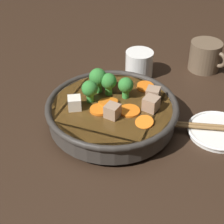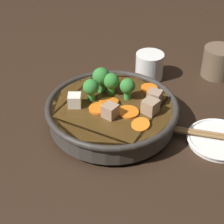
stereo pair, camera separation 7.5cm
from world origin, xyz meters
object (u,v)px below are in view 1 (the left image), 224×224
stirfry_bowl (112,111)px  dark_mug (206,56)px  side_saucer (218,131)px  tea_cup (139,64)px  chopsticks_pair (219,127)px

stirfry_bowl → dark_mug: stirfry_bowl is taller
dark_mug → stirfry_bowl: bearing=-92.5°
side_saucer → tea_cup: size_ratio=1.84×
tea_cup → dark_mug: dark_mug is taller
tea_cup → dark_mug: 0.17m
tea_cup → dark_mug: size_ratio=0.68×
tea_cup → stirfry_bowl: bearing=-65.4°
side_saucer → chopsticks_pair: chopsticks_pair is taller
dark_mug → chopsticks_pair: (0.16, -0.20, -0.02)m
stirfry_bowl → chopsticks_pair: 0.21m
stirfry_bowl → chopsticks_pair: bearing=35.3°
chopsticks_pair → tea_cup: bearing=165.7°
dark_mug → chopsticks_pair: size_ratio=0.49×
dark_mug → side_saucer: bearing=-51.8°
stirfry_bowl → tea_cup: (-0.09, 0.19, -0.00)m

